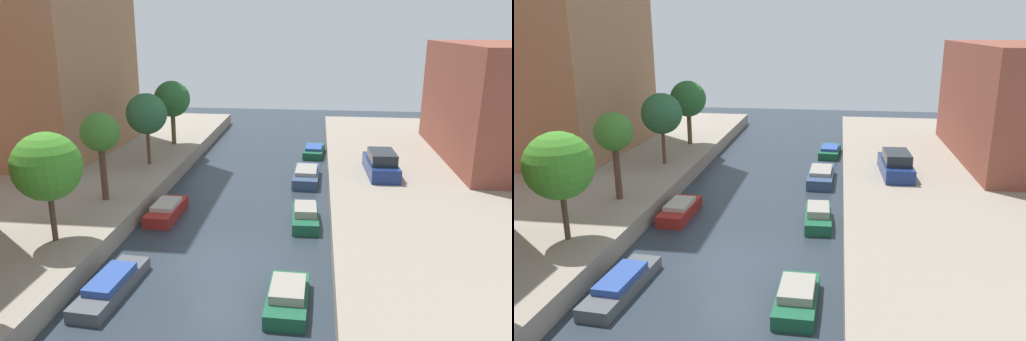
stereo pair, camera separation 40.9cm
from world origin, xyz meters
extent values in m
plane|color=#28333D|center=(0.00, 0.00, 0.00)|extent=(84.00, 84.00, 0.00)
cylinder|color=#4E3A2B|center=(-7.10, -0.63, 2.16)|extent=(0.24, 0.24, 2.33)
sphere|color=#408C28|center=(-7.10, -0.63, 4.36)|extent=(2.94, 2.94, 2.94)
cylinder|color=#4F382D|center=(-7.10, 4.72, 2.50)|extent=(0.35, 0.35, 3.00)
sphere|color=#3E7B2D|center=(-7.10, 4.72, 4.72)|extent=(2.05, 2.05, 2.05)
cylinder|color=brown|center=(-7.10, 11.94, 2.25)|extent=(0.24, 0.24, 2.49)
sphere|color=#2C643D|center=(-7.10, 11.94, 4.44)|extent=(2.72, 2.72, 2.72)
cylinder|color=brown|center=(-7.10, 17.91, 2.31)|extent=(0.35, 0.35, 2.61)
sphere|color=#29662F|center=(-7.10, 17.91, 4.59)|extent=(2.79, 2.79, 2.79)
cube|color=navy|center=(8.24, 11.46, 1.43)|extent=(1.91, 4.76, 0.86)
cube|color=#1E2328|center=(8.24, 11.11, 2.21)|extent=(1.62, 2.64, 0.70)
cube|color=#4C5156|center=(-3.61, -3.00, 0.25)|extent=(1.62, 4.65, 0.50)
cube|color=#2D4C9E|center=(-3.61, -3.03, 0.64)|extent=(1.28, 2.58, 0.28)
cube|color=maroon|center=(-3.85, 5.07, 0.31)|extent=(1.49, 3.77, 0.61)
cube|color=#B2ADA3|center=(-3.85, 5.09, 0.73)|extent=(1.23, 2.09, 0.23)
cube|color=#195638|center=(3.28, -3.11, 0.28)|extent=(1.55, 3.43, 0.56)
cube|color=gray|center=(3.28, -3.10, 0.73)|extent=(1.30, 1.90, 0.34)
cube|color=#195638|center=(3.69, 4.96, 0.30)|extent=(1.48, 3.42, 0.60)
cube|color=gray|center=(3.69, 5.06, 0.80)|extent=(1.22, 1.90, 0.40)
cube|color=#33476B|center=(3.55, 12.50, 0.34)|extent=(1.72, 4.53, 0.68)
cube|color=gray|center=(3.55, 12.42, 0.81)|extent=(1.43, 2.50, 0.24)
cube|color=#195638|center=(3.99, 19.67, 0.29)|extent=(1.76, 3.93, 0.57)
cube|color=#2D4C9E|center=(3.99, 19.47, 0.68)|extent=(1.42, 2.19, 0.21)
camera|label=1|loc=(4.12, -19.38, 10.05)|focal=34.70mm
camera|label=2|loc=(4.52, -19.33, 10.05)|focal=34.70mm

